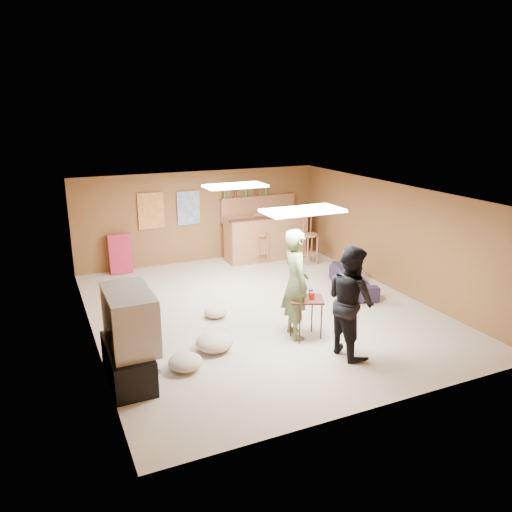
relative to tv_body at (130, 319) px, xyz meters
name	(u,v)px	position (x,y,z in m)	size (l,w,h in m)	color
ground	(260,310)	(2.65, 1.50, -0.90)	(7.00, 7.00, 0.00)	#BAA68E
ceiling	(261,194)	(2.65, 1.50, 1.30)	(6.00, 7.00, 0.02)	silver
wall_back	(200,217)	(2.65, 5.00, 0.20)	(6.00, 0.02, 2.20)	brown
wall_front	(382,328)	(2.65, -2.00, 0.20)	(6.00, 0.02, 2.20)	brown
wall_left	(88,276)	(-0.35, 1.50, 0.20)	(0.02, 7.00, 2.20)	brown
wall_right	(393,237)	(5.65, 1.50, 0.20)	(0.02, 7.00, 2.20)	brown
tv_stand	(128,363)	(-0.07, 0.00, -0.65)	(0.55, 1.30, 0.50)	black
dvd_box	(144,366)	(0.15, 0.00, -0.75)	(0.35, 0.50, 0.08)	#B2B2B7
tv_body	(130,319)	(0.00, 0.00, 0.00)	(0.60, 1.10, 0.80)	#B2B2B7
tv_screen	(152,315)	(0.31, 0.00, 0.00)	(0.02, 0.95, 0.65)	navy
bar_counter	(266,237)	(4.15, 4.45, -0.35)	(2.00, 0.60, 1.10)	#9A5E38
bar_lip	(270,218)	(4.15, 4.20, 0.20)	(2.10, 0.12, 0.05)	#3A1A12
bar_shelf	(258,197)	(4.15, 4.90, 0.60)	(2.00, 0.18, 0.05)	#9A5E38
bar_backing	(258,208)	(4.15, 4.92, 0.30)	(2.00, 0.14, 0.60)	#9A5E38
poster_left	(151,211)	(1.45, 4.96, 0.45)	(0.60, 0.03, 0.85)	#BF3F26
poster_right	(188,208)	(2.35, 4.96, 0.45)	(0.55, 0.03, 0.80)	#334C99
folding_chair_stack	(120,254)	(0.65, 4.80, -0.45)	(0.50, 0.14, 0.90)	#B8223E
ceiling_panel_front	(303,211)	(2.65, 0.00, 1.27)	(1.20, 0.60, 0.04)	white
ceiling_panel_back	(235,186)	(2.65, 2.70, 1.27)	(1.20, 0.60, 0.04)	white
person_olive	(296,284)	(2.70, 0.26, 0.01)	(0.67, 0.44, 1.83)	#596B3D
person_black	(350,301)	(3.17, -0.61, -0.04)	(0.84, 0.65, 1.72)	black
sofa	(353,279)	(4.84, 1.67, -0.67)	(1.58, 0.62, 0.46)	black
tray_table	(306,318)	(2.84, 0.13, -0.56)	(0.53, 0.42, 0.69)	#3A1A12
cup_red_near	(299,294)	(2.75, 0.20, -0.15)	(0.09, 0.09, 0.12)	red
cup_red_far	(312,296)	(2.90, 0.06, -0.15)	(0.09, 0.09, 0.12)	red
cup_blue	(311,292)	(2.98, 0.24, -0.16)	(0.07, 0.07, 0.10)	navy
bar_stool_left	(261,237)	(3.91, 4.21, -0.27)	(0.40, 0.40, 1.26)	#9A5E38
bar_stool_right	(310,238)	(4.95, 3.64, -0.26)	(0.41, 0.41, 1.28)	#9A5E38
cushion_near_tv	(214,342)	(1.31, 0.33, -0.77)	(0.58, 0.58, 0.26)	tan
cushion_mid	(216,312)	(1.77, 1.53, -0.81)	(0.41, 0.41, 0.18)	tan
cushion_far	(185,362)	(0.73, -0.07, -0.79)	(0.50, 0.50, 0.23)	tan
bottle_row	(246,192)	(3.81, 4.88, 0.75)	(1.20, 0.08, 0.26)	#3F7233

